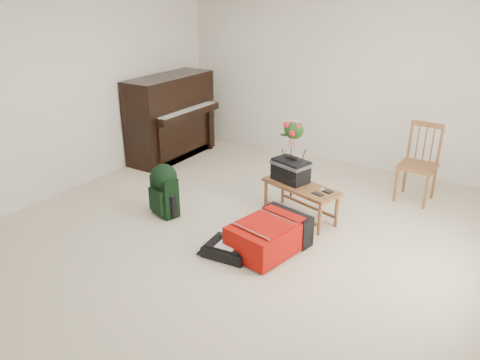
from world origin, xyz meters
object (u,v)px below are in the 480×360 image
Objects in this scene: green_backpack at (164,188)px; flower_stand at (292,160)px; dining_chair at (419,164)px; piano at (172,119)px; black_duffel at (229,248)px; red_suitcase at (271,233)px; bench at (292,176)px.

flower_stand is (1.02, 1.21, 0.16)m from green_backpack.
green_backpack is (-2.35, -1.99, -0.12)m from dining_chair.
piano is 2.29m from flower_stand.
dining_chair reaches higher than black_duffel.
red_suitcase is 1.40× the size of green_backpack.
dining_chair reaches higher than red_suitcase.
piano is 2.06m from green_backpack.
bench is at bearing 48.20° from green_backpack.
piano reaches higher than dining_chair.
red_suitcase is (-0.94, -2.01, -0.29)m from dining_chair.
black_duffel is 0.46× the size of flower_stand.
dining_chair is at bearing 56.66° from black_duffel.
piano is 2.40× the size of green_backpack.
green_backpack reaches higher than black_duffel.
bench is 1.11× the size of red_suitcase.
dining_chair is 0.93× the size of flower_stand.
piano is at bearing 134.64° from black_duffel.
dining_chair reaches higher than bench.
red_suitcase is 0.46m from black_duffel.
piano is 2.62m from bench.
black_duffel is 0.76× the size of green_backpack.
bench is 0.94× the size of flower_stand.
dining_chair is at bearing 64.53° from bench.
flower_stand reaches higher than green_backpack.
black_duffel is at bearing -91.09° from flower_stand.
piano is 1.56× the size of dining_chair.
green_backpack is at bearing -53.07° from piano.
red_suitcase is 1.42m from green_backpack.
black_duffel is at bearing -0.36° from green_backpack.
piano is 1.55× the size of bench.
bench reaches higher than green_backpack.
bench is at bearing -68.42° from flower_stand.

